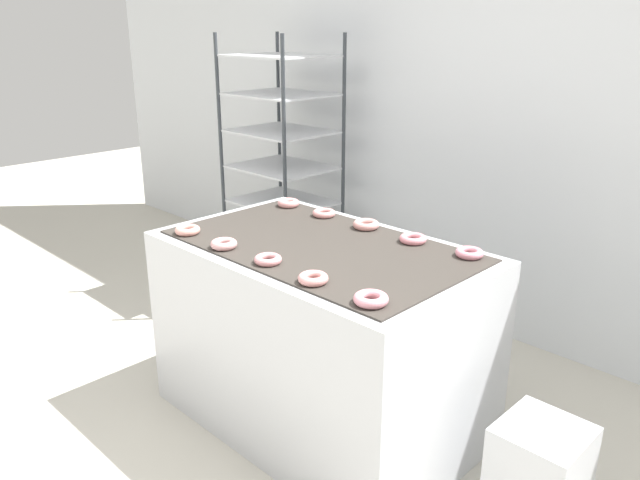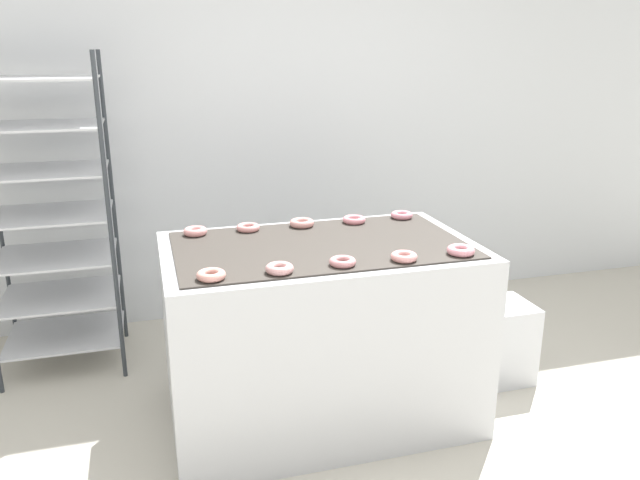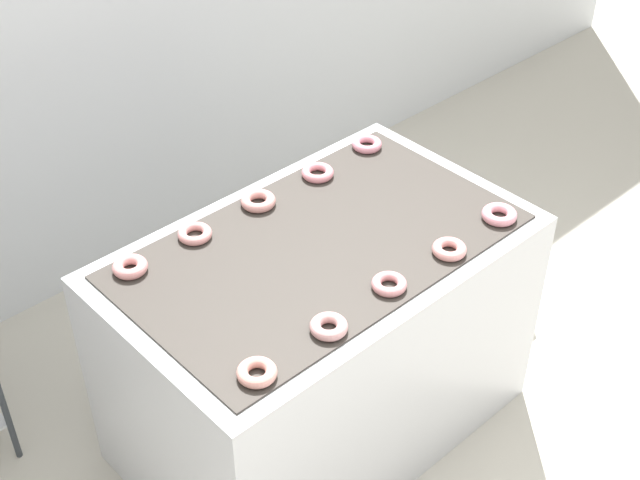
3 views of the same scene
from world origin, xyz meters
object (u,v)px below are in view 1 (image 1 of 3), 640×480
object	(u,v)px
glaze_bin	(538,479)
donut_near_rightmost	(371,299)
donut_far_rightmost	(469,253)
donut_far_center	(366,224)
baking_rack_cart	(282,167)
fryer_machine	(320,336)
donut_far_left	(324,213)
donut_near_right	(313,278)
donut_far_leftmost	(288,203)
donut_near_left	(224,244)
donut_near_leftmost	(188,230)
donut_near_center	(268,259)
donut_far_right	(413,239)

from	to	relation	value
glaze_bin	donut_near_rightmost	world-z (taller)	donut_near_rightmost
donut_far_rightmost	donut_far_center	bearing A→B (deg)	-178.92
baking_rack_cart	donut_near_rightmost	world-z (taller)	baking_rack_cart
fryer_machine	glaze_bin	xyz separation A→B (m)	(1.06, 0.07, -0.23)
fryer_machine	baking_rack_cart	size ratio (longest dim) A/B	0.82
donut_far_left	fryer_machine	bearing A→B (deg)	-48.14
donut_near_right	donut_far_rightmost	world-z (taller)	donut_near_right
baking_rack_cart	donut_far_leftmost	xyz separation A→B (m)	(0.73, -0.62, 0.02)
donut_near_left	donut_near_leftmost	bearing A→B (deg)	179.80
donut_near_left	donut_far_left	xyz separation A→B (m)	(-0.02, 0.64, -0.00)
donut_near_left	donut_far_leftmost	xyz separation A→B (m)	(-0.28, 0.64, 0.00)
donut_far_left	donut_near_rightmost	bearing A→B (deg)	-36.89
donut_near_left	donut_near_center	distance (m)	0.27
donut_near_left	donut_near_rightmost	xyz separation A→B (m)	(0.82, 0.01, 0.00)
donut_near_leftmost	donut_far_rightmost	xyz separation A→B (m)	(1.09, 0.65, -0.00)
baking_rack_cart	donut_far_center	xyz separation A→B (m)	(1.27, -0.61, 0.02)
donut_near_center	donut_near_right	bearing A→B (deg)	-2.72
donut_far_center	donut_near_leftmost	bearing A→B (deg)	-129.81
donut_far_leftmost	donut_far_right	bearing A→B (deg)	-0.20
donut_near_right	donut_far_center	bearing A→B (deg)	114.23
donut_far_leftmost	donut_far_center	bearing A→B (deg)	0.47
fryer_machine	donut_near_left	xyz separation A→B (m)	(-0.27, -0.33, 0.47)
donut_near_left	donut_near_center	xyz separation A→B (m)	(0.27, 0.01, -0.00)
donut_far_left	donut_near_center	bearing A→B (deg)	-64.92
donut_far_leftmost	donut_near_leftmost	bearing A→B (deg)	-89.66
donut_near_center	donut_far_rightmost	distance (m)	0.84
donut_near_center	donut_far_right	distance (m)	0.68
fryer_machine	donut_near_rightmost	world-z (taller)	donut_near_rightmost
baking_rack_cart	glaze_bin	size ratio (longest dim) A/B	3.98
donut_near_left	donut_far_rightmost	size ratio (longest dim) A/B	0.99
donut_near_left	donut_near_rightmost	world-z (taller)	same
donut_near_center	donut_far_center	size ratio (longest dim) A/B	0.90
donut_near_right	donut_far_right	bearing A→B (deg)	90.77
fryer_machine	donut_far_center	xyz separation A→B (m)	(-0.01, 0.32, 0.47)
baking_rack_cart	donut_far_right	bearing A→B (deg)	-21.74
glaze_bin	donut_far_right	distance (m)	1.08
donut_far_leftmost	donut_near_left	bearing A→B (deg)	-66.33
donut_far_right	donut_near_leftmost	bearing A→B (deg)	-142.10
baking_rack_cart	donut_near_leftmost	size ratio (longest dim) A/B	15.21
donut_near_left	donut_near_right	bearing A→B (deg)	0.14
donut_near_left	donut_far_center	size ratio (longest dim) A/B	0.92
glaze_bin	donut_near_leftmost	distance (m)	1.79
donut_far_left	donut_far_center	xyz separation A→B (m)	(0.28, 0.00, 0.00)
donut_far_left	donut_near_left	bearing A→B (deg)	-88.26
donut_near_left	donut_far_center	xyz separation A→B (m)	(0.26, 0.64, 0.00)
donut_near_left	donut_near_right	xyz separation A→B (m)	(0.55, 0.00, -0.00)
fryer_machine	baking_rack_cart	bearing A→B (deg)	143.94
donut_near_left	donut_far_center	bearing A→B (deg)	68.06
glaze_bin	donut_near_left	size ratio (longest dim) A/B	3.83
donut_near_left	donut_far_left	distance (m)	0.64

